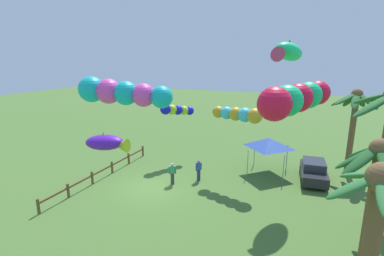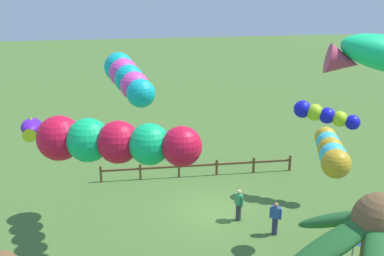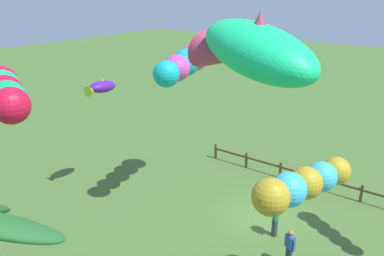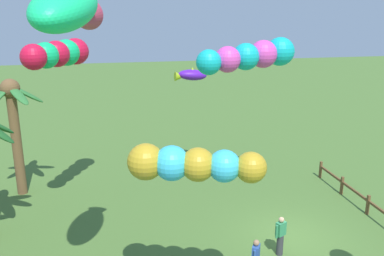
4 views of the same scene
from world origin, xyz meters
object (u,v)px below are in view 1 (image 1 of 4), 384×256
(kite_tube_1, at_px, (176,110))
(kite_fish_4, at_px, (288,52))
(palm_tree_0, at_px, (378,172))
(kite_tube_2, at_px, (121,93))
(parked_car_0, at_px, (313,171))
(kite_tube_0, at_px, (295,99))
(festival_tent, at_px, (269,143))
(kite_tube_5, at_px, (238,114))
(palm_tree_3, at_px, (376,219))
(palm_tree_2, at_px, (355,110))
(spectator_0, at_px, (199,170))
(spectator_1, at_px, (172,173))
(kite_fish_3, at_px, (107,143))

(kite_tube_1, height_order, kite_fish_4, kite_fish_4)
(palm_tree_0, height_order, kite_tube_2, kite_tube_2)
(palm_tree_0, relative_size, kite_tube_1, 1.90)
(parked_car_0, bearing_deg, palm_tree_0, 15.13)
(parked_car_0, distance_m, kite_tube_0, 12.08)
(festival_tent, distance_m, kite_tube_5, 3.91)
(palm_tree_3, xyz_separation_m, kite_fish_4, (-10.15, -3.76, 4.97))
(kite_tube_1, height_order, kite_tube_5, kite_tube_5)
(palm_tree_2, distance_m, kite_tube_0, 13.38)
(festival_tent, bearing_deg, parked_car_0, 86.52)
(kite_tube_5, bearing_deg, palm_tree_3, 33.23)
(palm_tree_2, relative_size, kite_tube_0, 1.57)
(palm_tree_2, bearing_deg, spectator_0, -60.03)
(spectator_1, bearing_deg, kite_fish_4, 108.08)
(kite_tube_2, bearing_deg, kite_fish_3, 28.24)
(parked_car_0, bearing_deg, kite_tube_0, -6.39)
(kite_fish_4, distance_m, kite_tube_5, 5.16)
(spectator_1, xyz_separation_m, kite_tube_1, (-4.72, -1.94, 3.66))
(festival_tent, height_order, kite_fish_3, kite_fish_3)
(palm_tree_0, distance_m, kite_fish_3, 11.04)
(kite_fish_3, xyz_separation_m, kite_fish_4, (-10.99, 5.25, 3.44))
(palm_tree_2, distance_m, festival_tent, 6.71)
(spectator_0, height_order, kite_fish_3, kite_fish_3)
(palm_tree_3, distance_m, spectator_0, 13.48)
(palm_tree_3, xyz_separation_m, kite_tube_0, (-2.35, -2.65, 3.12))
(kite_tube_0, bearing_deg, kite_fish_3, -63.36)
(kite_fish_4, bearing_deg, palm_tree_2, 136.54)
(palm_tree_3, distance_m, kite_tube_0, 4.72)
(spectator_0, xyz_separation_m, kite_tube_1, (-3.39, -3.42, 3.66))
(festival_tent, relative_size, kite_fish_3, 1.54)
(spectator_1, bearing_deg, kite_tube_0, 55.73)
(palm_tree_2, distance_m, parked_car_0, 5.53)
(spectator_1, bearing_deg, palm_tree_0, 72.17)
(palm_tree_3, xyz_separation_m, spectator_0, (-9.20, -9.26, -3.36))
(kite_fish_3, bearing_deg, kite_tube_5, 168.71)
(palm_tree_2, xyz_separation_m, kite_fish_3, (15.89, -9.89, 0.71))
(palm_tree_3, xyz_separation_m, parked_car_0, (-12.45, -1.52, -3.42))
(kite_tube_0, distance_m, kite_tube_2, 8.39)
(kite_tube_1, relative_size, kite_tube_5, 0.78)
(kite_tube_0, xyz_separation_m, kite_tube_1, (-10.24, -10.04, -2.82))
(palm_tree_3, bearing_deg, kite_tube_1, -134.79)
(kite_tube_2, height_order, kite_fish_4, kite_fish_4)
(palm_tree_0, xyz_separation_m, kite_tube_2, (1.27, -11.73, 2.88))
(palm_tree_3, bearing_deg, kite_fish_3, -84.69)
(kite_tube_1, bearing_deg, kite_tube_5, 69.10)
(palm_tree_0, xyz_separation_m, spectator_1, (-3.69, -11.46, -3.38))
(palm_tree_0, xyz_separation_m, kite_fish_3, (5.02, -9.72, 1.50))
(festival_tent, distance_m, kite_fish_4, 7.21)
(palm_tree_3, distance_m, kite_tube_5, 12.38)
(parked_car_0, xyz_separation_m, kite_tube_0, (10.09, -1.13, 6.55))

